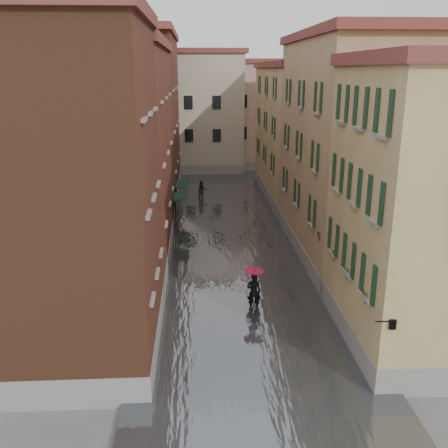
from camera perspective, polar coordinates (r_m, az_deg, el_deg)
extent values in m
plane|color=#59595C|center=(23.94, 2.67, -11.05)|extent=(120.00, 120.00, 0.00)
cube|color=#4F5357|center=(35.85, 0.58, -1.04)|extent=(10.00, 60.00, 0.20)
cube|color=brown|center=(20.14, -16.71, 2.59)|extent=(6.00, 8.00, 13.00)
cube|color=maroon|center=(30.76, -12.11, 7.33)|extent=(6.00, 14.00, 12.50)
cube|color=brown|center=(45.42, -9.36, 11.53)|extent=(6.00, 16.00, 14.00)
cube|color=#94834C|center=(21.84, 22.04, 1.12)|extent=(6.00, 8.00, 11.50)
cube|color=tan|center=(31.74, 13.95, 7.96)|extent=(6.00, 14.00, 13.00)
cube|color=#94834C|center=(46.25, 8.51, 10.11)|extent=(6.00, 16.00, 11.50)
cube|color=#B2A88D|center=(59.17, -4.00, 12.50)|extent=(12.00, 9.00, 13.00)
cube|color=tan|center=(61.76, 4.60, 12.22)|extent=(10.00, 9.00, 12.00)
cube|color=#163120|center=(36.57, -4.97, 3.26)|extent=(1.09, 2.71, 0.31)
cylinder|color=black|center=(35.58, -5.79, 0.92)|extent=(0.06, 0.06, 2.80)
cylinder|color=black|center=(38.19, -5.62, 2.06)|extent=(0.06, 0.06, 2.80)
cube|color=#163120|center=(40.49, -4.82, 4.63)|extent=(1.09, 3.30, 0.31)
cylinder|color=black|center=(39.17, -5.57, 2.45)|extent=(0.06, 0.06, 2.80)
cylinder|color=black|center=(42.37, -5.40, 3.59)|extent=(0.06, 0.06, 2.80)
cylinder|color=black|center=(18.22, 17.80, -10.55)|extent=(0.60, 0.05, 0.05)
cube|color=black|center=(18.37, 18.66, -10.75)|extent=(0.22, 0.22, 0.35)
cube|color=beige|center=(18.37, 18.66, -10.75)|extent=(0.14, 0.14, 0.24)
cube|color=brown|center=(19.70, 16.21, -8.07)|extent=(0.22, 0.85, 0.18)
imported|color=#265926|center=(19.53, 16.31, -6.95)|extent=(0.59, 0.51, 0.66)
cube|color=brown|center=(21.71, 14.23, -5.49)|extent=(0.22, 0.85, 0.18)
imported|color=#265926|center=(21.55, 14.32, -4.46)|extent=(0.59, 0.51, 0.66)
cube|color=brown|center=(23.59, 12.74, -3.52)|extent=(0.22, 0.85, 0.18)
imported|color=#265926|center=(23.45, 12.81, -2.56)|extent=(0.59, 0.51, 0.66)
cube|color=brown|center=(26.11, 11.13, -1.38)|extent=(0.22, 0.85, 0.18)
imported|color=#265926|center=(25.98, 11.18, -0.50)|extent=(0.59, 0.51, 0.66)
cube|color=brown|center=(28.27, 10.00, 0.13)|extent=(0.22, 0.85, 0.18)
imported|color=#265926|center=(28.15, 10.04, 0.94)|extent=(0.59, 0.51, 0.66)
imported|color=black|center=(24.63, 3.43, -7.76)|extent=(0.72, 0.49, 1.89)
cube|color=#BAAC9A|center=(24.64, 2.76, -7.72)|extent=(0.08, 0.30, 0.38)
cylinder|color=black|center=(24.46, 3.44, -6.90)|extent=(0.02, 0.02, 1.00)
cone|color=#B30B35|center=(24.23, 3.47, -5.67)|extent=(0.99, 0.99, 0.28)
imported|color=black|center=(45.37, -2.54, 3.88)|extent=(0.94, 0.78, 1.75)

